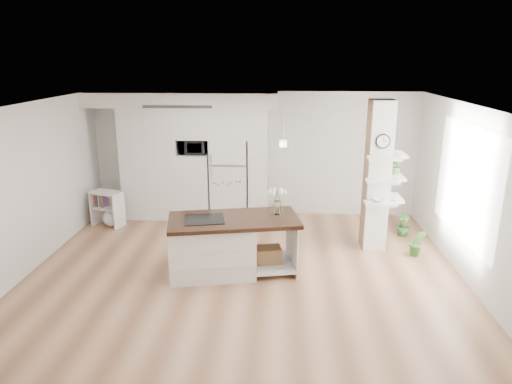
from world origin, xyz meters
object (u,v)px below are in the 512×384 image
(floor_plant_a, at_px, (417,243))
(kitchen_island, at_px, (219,245))
(refrigerator, at_px, (229,178))
(bookshelf, at_px, (109,211))

(floor_plant_a, bearing_deg, kitchen_island, -166.41)
(refrigerator, distance_m, floor_plant_a, 4.03)
(bookshelf, xyz_separation_m, floor_plant_a, (5.97, -1.18, -0.07))
(refrigerator, xyz_separation_m, bookshelf, (-2.45, -0.68, -0.56))
(bookshelf, distance_m, floor_plant_a, 6.09)
(kitchen_island, bearing_deg, refrigerator, 81.80)
(kitchen_island, bearing_deg, floor_plant_a, 2.64)
(floor_plant_a, bearing_deg, bookshelf, 168.87)
(kitchen_island, bearing_deg, bookshelf, 131.29)
(kitchen_island, distance_m, bookshelf, 3.26)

